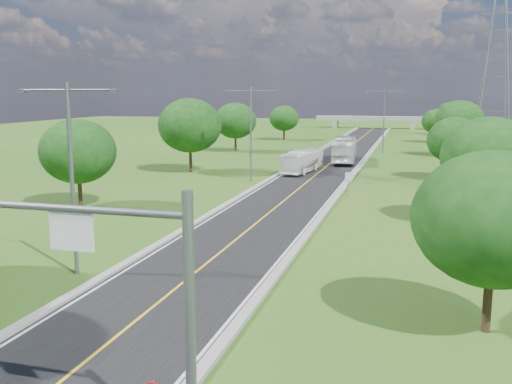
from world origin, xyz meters
TOP-DOWN VIEW (x-y plane):
  - ground at (0.00, 60.00)m, footprint 260.00×260.00m
  - road at (0.00, 66.00)m, footprint 8.00×150.00m
  - curb_left at (-4.25, 66.00)m, footprint 0.50×150.00m
  - curb_right at (4.25, 66.00)m, footprint 0.50×150.00m
  - signal_mast at (3.68, -1.00)m, footprint 8.54×0.33m
  - speed_limit_sign at (5.20, 37.98)m, footprint 0.55×0.09m
  - overpass at (0.00, 140.00)m, footprint 30.00×3.00m
  - streetlight_near_left at (-6.00, 12.00)m, footprint 5.90×0.25m
  - streetlight_mid_left at (-6.00, 45.00)m, footprint 5.90×0.25m
  - streetlight_far_right at (6.00, 78.00)m, footprint 5.90×0.25m
  - power_tower_far at (26.00, 115.00)m, footprint 9.00×6.40m
  - tree_lb at (-16.00, 28.00)m, footprint 6.30×6.30m
  - tree_lc at (-15.00, 50.00)m, footprint 7.56×7.56m
  - tree_ld at (-17.00, 74.00)m, footprint 6.72×6.72m
  - tree_le at (-14.50, 98.00)m, footprint 5.88×5.88m
  - tree_ra at (14.00, 10.00)m, footprint 6.30×6.30m
  - tree_rb at (16.00, 30.00)m, footprint 6.72×6.72m
  - tree_rc at (15.00, 52.00)m, footprint 5.88×5.88m
  - tree_rd at (17.00, 76.00)m, footprint 7.14×7.14m
  - tree_re at (14.50, 100.00)m, footprint 5.46×5.46m
  - tree_rf at (18.00, 120.00)m, footprint 6.30×6.30m
  - bus_outbound at (1.64, 64.49)m, footprint 3.77×12.26m
  - bus_inbound at (-1.95, 53.14)m, footprint 3.51×9.92m

SIDE VIEW (x-z plane):
  - ground at x=0.00m, z-range 0.00..0.00m
  - road at x=0.00m, z-range 0.00..0.06m
  - curb_left at x=-4.25m, z-range 0.00..0.22m
  - curb_right at x=4.25m, z-range 0.00..0.22m
  - bus_inbound at x=-1.95m, z-range 0.06..2.76m
  - speed_limit_sign at x=5.20m, z-range 0.40..2.80m
  - bus_outbound at x=1.64m, z-range 0.06..3.42m
  - overpass at x=0.00m, z-range 0.81..4.01m
  - tree_re at x=14.50m, z-range 0.85..7.20m
  - tree_le at x=-14.50m, z-range 0.91..7.75m
  - tree_rc at x=15.00m, z-range 0.91..7.75m
  - tree_lb at x=-16.00m, z-range 0.98..8.31m
  - tree_ra at x=14.00m, z-range 0.98..8.31m
  - tree_rf at x=18.00m, z-range 0.98..8.31m
  - signal_mast at x=3.68m, z-range 1.31..8.51m
  - tree_ld at x=-17.00m, z-range 1.05..8.86m
  - tree_rb at x=16.00m, z-range 1.05..8.86m
  - tree_rd at x=17.00m, z-range 1.11..9.42m
  - tree_lc at x=-15.00m, z-range 1.18..9.97m
  - streetlight_near_left at x=-6.00m, z-range 0.94..10.94m
  - streetlight_mid_left at x=-6.00m, z-range 0.94..10.94m
  - streetlight_far_right at x=6.00m, z-range 0.94..10.94m
  - power_tower_far at x=26.00m, z-range 0.01..28.01m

